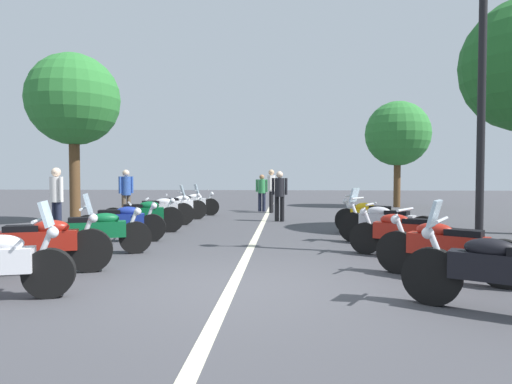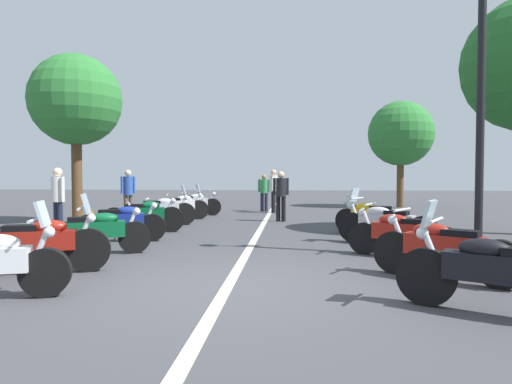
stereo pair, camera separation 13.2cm
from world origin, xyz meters
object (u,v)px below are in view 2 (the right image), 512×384
Objects in this scene: motorcycle_left_row_1 at (39,243)px; bystander_0 at (273,187)px; traffic_cone_1 at (137,213)px; bystander_2 at (281,192)px; traffic_cone_0 at (123,217)px; traffic_cone_2 at (92,221)px; motorcycle_right_row_3 at (385,223)px; roadside_tree_1 at (401,134)px; motorcycle_right_row_4 at (371,217)px; motorcycle_left_row_4 at (144,215)px; motorcycle_left_row_3 at (121,222)px; motorcycle_right_row_0 at (500,272)px; motorcycle_right_row_2 at (402,233)px; motorcycle_left_row_2 at (95,231)px; roadside_tree_0 at (76,101)px; bystander_4 at (128,190)px; street_lamp_twin_globe at (482,58)px; motorcycle_left_row_7 at (193,203)px; motorcycle_right_row_1 at (443,248)px; motorcycle_left_row_6 at (180,206)px; motorcycle_left_row_5 at (160,210)px; bystander_1 at (264,190)px; bystander_3 at (58,196)px.

motorcycle_left_row_1 is 11.86m from bystander_0.
traffic_cone_1 is 0.37× the size of bystander_2.
traffic_cone_2 is at bearing 158.70° from traffic_cone_0.
roadside_tree_1 is at bearing -72.87° from motorcycle_right_row_3.
motorcycle_right_row_4 is at bearing -89.82° from traffic_cone_2.
motorcycle_left_row_4 is 5.92m from motorcycle_right_row_4.
motorcycle_right_row_4 is (1.65, -5.88, 0.00)m from motorcycle_left_row_3.
motorcycle_left_row_3 is 1.14× the size of bystander_0.
motorcycle_right_row_0 is 9.92m from bystander_2.
motorcycle_right_row_2 reaches higher than traffic_cone_2.
motorcycle_left_row_2 is at bearing -164.90° from traffic_cone_0.
motorcycle_right_row_3 is 3.17× the size of traffic_cone_1.
traffic_cone_1 is at bearing 98.14° from motorcycle_left_row_4.
roadside_tree_0 is at bearing 9.96° from motorcycle_right_row_3.
traffic_cone_1 is 0.36× the size of bystander_4.
motorcycle_right_row_0 is 4.74m from street_lamp_twin_globe.
bystander_2 is (4.76, -3.52, 0.51)m from motorcycle_left_row_3.
motorcycle_right_row_3 reaches higher than motorcycle_left_row_4.
roadside_tree_1 is at bearing 18.01° from motorcycle_left_row_7.
bystander_2 is at bearing 141.49° from roadside_tree_1.
traffic_cone_1 is at bearing 14.73° from motorcycle_right_row_4.
motorcycle_left_row_7 is at bearing -25.86° from traffic_cone_1.
motorcycle_right_row_0 is at bearing 126.59° from motorcycle_right_row_1.
motorcycle_left_row_5 is at bearing -117.78° from motorcycle_left_row_6.
motorcycle_right_row_4 is 2.85× the size of traffic_cone_0.
street_lamp_twin_globe reaches higher than motorcycle_right_row_4.
motorcycle_right_row_0 is at bearing -154.88° from bystander_2.
motorcycle_left_row_6 is at bearing 126.63° from roadside_tree_1.
traffic_cone_1 is 2.44m from traffic_cone_2.
traffic_cone_0 and traffic_cone_1 have the same top height.
bystander_1 is at bearing -39.88° from motorcycle_right_row_1.
traffic_cone_0 is at bearing 131.77° from roadside_tree_1.
motorcycle_right_row_3 reaches higher than motorcycle_right_row_4.
motorcycle_right_row_4 is 1.00× the size of bystander_0.
motorcycle_right_row_0 is at bearing 124.46° from motorcycle_right_row_3.
roadside_tree_0 reaches higher than traffic_cone_1.
motorcycle_right_row_4 is 7.33m from traffic_cone_2.
traffic_cone_0 is at bearing 63.26° from street_lamp_twin_globe.
traffic_cone_0 is at bearing -20.87° from bystander_1.
traffic_cone_2 is 8.30m from bystander_1.
traffic_cone_0 is at bearing -176.95° from traffic_cone_1.
bystander_0 is at bearing 49.92° from motorcycle_left_row_2.
bystander_3 reaches higher than traffic_cone_0.
street_lamp_twin_globe is 1.01× the size of roadside_tree_0.
motorcycle_left_row_2 is 1.10× the size of motorcycle_right_row_1.
bystander_0 is (9.61, 2.74, 0.59)m from motorcycle_right_row_2.
motorcycle_left_row_2 is 6.79m from bystander_4.
traffic_cone_0 is at bearing 81.88° from motorcycle_left_row_2.
motorcycle_left_row_5 is at bearing 57.50° from street_lamp_twin_globe.
motorcycle_right_row_0 is at bearing -61.91° from motorcycle_left_row_4.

